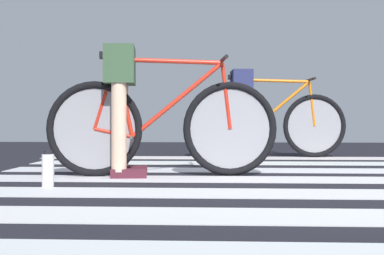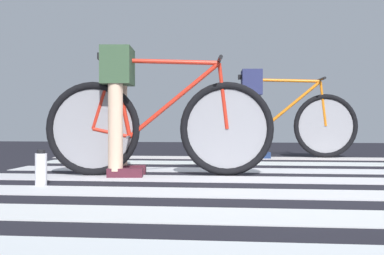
{
  "view_description": "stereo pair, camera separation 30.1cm",
  "coord_description": "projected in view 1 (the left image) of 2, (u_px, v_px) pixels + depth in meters",
  "views": [
    {
      "loc": [
        -0.72,
        -3.73,
        0.45
      ],
      "look_at": [
        -0.96,
        0.88,
        0.38
      ],
      "focal_mm": 52.79,
      "sensor_mm": 36.0,
      "label": 1
    },
    {
      "loc": [
        -0.42,
        -3.73,
        0.45
      ],
      "look_at": [
        -0.96,
        0.88,
        0.38
      ],
      "focal_mm": 52.79,
      "sensor_mm": 36.0,
      "label": 2
    }
  ],
  "objects": [
    {
      "name": "bicycle_1_of_2",
      "position": [
        162.0,
        125.0,
        4.24
      ],
      "size": [
        1.73,
        0.52,
        0.93
      ],
      "rotation": [
        0.0,
        0.0,
        0.12
      ],
      "color": "black",
      "rests_on": "ground"
    },
    {
      "name": "crosswalk_markings",
      "position": [
        330.0,
        186.0,
        3.59
      ],
      "size": [
        5.42,
        5.76,
        0.0
      ],
      "color": "silver",
      "rests_on": "ground"
    },
    {
      "name": "water_bottle",
      "position": [
        48.0,
        170.0,
        3.56
      ],
      "size": [
        0.08,
        0.08,
        0.23
      ],
      "color": "silver",
      "rests_on": "ground"
    },
    {
      "name": "ground",
      "position": [
        331.0,
        186.0,
        3.69
      ],
      "size": [
        18.0,
        14.0,
        0.02
      ],
      "color": "black"
    },
    {
      "name": "traffic_cone",
      "position": [
        90.0,
        140.0,
        5.38
      ],
      "size": [
        0.43,
        0.43,
        0.49
      ],
      "color": "black",
      "rests_on": "ground"
    },
    {
      "name": "cyclist_1_of_2",
      "position": [
        121.0,
        93.0,
        4.22
      ],
      "size": [
        0.35,
        0.43,
        0.97
      ],
      "rotation": [
        0.0,
        0.0,
        0.12
      ],
      "color": "beige",
      "rests_on": "ground"
    },
    {
      "name": "cyclist_2_of_2",
      "position": [
        242.0,
        101.0,
        6.35
      ],
      "size": [
        0.34,
        0.43,
        0.98
      ],
      "rotation": [
        0.0,
        0.0,
        0.08
      ],
      "color": "tan",
      "rests_on": "ground"
    },
    {
      "name": "bicycle_2_of_2",
      "position": [
        269.0,
        123.0,
        6.36
      ],
      "size": [
        1.74,
        0.52,
        0.93
      ],
      "rotation": [
        0.0,
        0.0,
        0.08
      ],
      "color": "black",
      "rests_on": "ground"
    }
  ]
}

